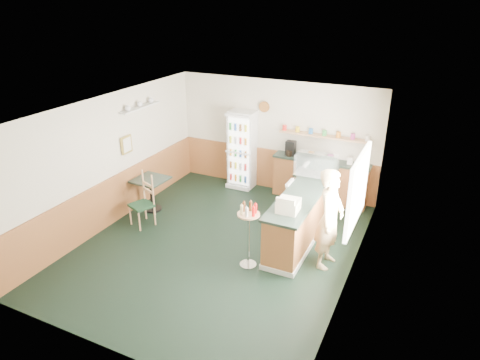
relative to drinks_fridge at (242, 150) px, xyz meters
The scene contains 13 objects.
ground 3.01m from the drinks_fridge, 73.97° to the right, with size 6.00×6.00×0.00m, color black.
room_envelope 2.16m from the drinks_fridge, 74.41° to the right, with size 5.04×6.02×2.72m.
service_counter 2.76m from the drinks_fridge, 37.95° to the right, with size 0.68×3.01×1.01m.
back_counter 2.02m from the drinks_fridge, ahead, with size 2.24×0.42×1.69m.
drinks_fridge is the anchor object (origin of this frame).
display_case 2.36m from the drinks_fridge, 24.13° to the right, with size 0.84×0.44×0.48m.
cash_register 3.41m from the drinks_fridge, 51.08° to the right, with size 0.37×0.39×0.21m, color beige.
shopkeeper 3.76m from the drinks_fridge, 40.99° to the right, with size 0.62×0.44×1.85m, color tan.
condiment_stand 3.49m from the drinks_fridge, 62.99° to the right, with size 0.39×0.39×1.22m.
newspaper_rack 2.35m from the drinks_fridge, 40.16° to the right, with size 0.09×0.41×0.82m.
cafe_table 2.46m from the drinks_fridge, 121.48° to the right, with size 0.72×0.72×0.76m.
cafe_chair 2.85m from the drinks_fridge, 111.53° to the right, with size 0.55×0.56×1.15m.
dog_doorstop 2.49m from the drinks_fridge, 51.14° to the right, with size 0.24×0.31×0.29m.
Camera 1 is at (3.43, -6.27, 4.51)m, focal length 32.00 mm.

